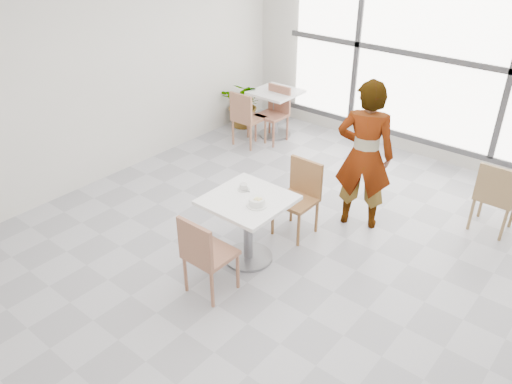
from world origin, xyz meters
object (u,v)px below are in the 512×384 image
Objects in this scene: main_table at (248,217)px; bg_table_left at (275,107)px; bg_chair_right_near at (496,194)px; person at (364,156)px; chair_near at (204,252)px; chair_far at (300,193)px; bg_chair_left_far at (275,110)px; plant_left at (245,104)px; coffee_cup at (244,187)px; oatmeal_bowl at (257,202)px; bg_chair_left_near at (246,116)px.

main_table is 1.07× the size of bg_table_left.
person is at bearing 32.35° from bg_chair_right_near.
chair_far is (0.05, 1.48, 0.00)m from chair_near.
bg_chair_left_far is (0.10, -0.14, 0.01)m from bg_table_left.
chair_far is 1.00× the size of bg_chair_left_far.
chair_far is 2.78m from bg_table_left.
person is at bearing -103.50° from chair_near.
chair_near reaches higher than plant_left.
plant_left is at bearing -47.61° from person.
bg_chair_right_near is 1.08× the size of plant_left.
coffee_cup reaches higher than bg_table_left.
plant_left is (-2.54, 1.99, -0.10)m from chair_far.
bg_chair_left_far is 3.56m from bg_chair_right_near.
person is (0.55, 1.37, 0.36)m from main_table.
oatmeal_bowl is at bearing 52.32° from person.
coffee_cup is 0.18× the size of bg_chair_left_near.
chair_far is 0.89m from oatmeal_bowl.
chair_far is 1.00× the size of bg_chair_left_near.
bg_chair_left_near is (-0.10, -0.62, 0.01)m from bg_table_left.
coffee_cup is 0.09× the size of person.
main_table is 0.32m from coffee_cup.
chair_far is at bearing -38.03° from plant_left.
bg_chair_right_near is (3.72, -0.02, 0.00)m from bg_chair_left_near.
person is 3.34m from plant_left.
chair_far is at bearing 38.90° from bg_chair_right_near.
person is 2.62m from bg_chair_left_near.
oatmeal_bowl reaches higher than main_table.
plant_left reaches higher than bg_table_left.
bg_chair_left_far reaches higher than main_table.
bg_chair_right_near is (1.81, 2.17, -0.02)m from main_table.
chair_near is at bearing -61.91° from bg_table_left.
coffee_cup reaches higher than plant_left.
plant_left is at bearing 141.97° from chair_far.
oatmeal_bowl is 1.32× the size of coffee_cup.
bg_chair_left_far reaches higher than coffee_cup.
person is at bearing 161.63° from bg_chair_left_near.
plant_left reaches higher than main_table.
bg_table_left is (-1.87, 3.50, -0.01)m from chair_near.
main_table is at bearing -96.96° from chair_far.
main_table is 2.91m from bg_chair_left_near.
chair_near is 1.16× the size of bg_table_left.
chair_near is 3.97m from bg_table_left.
oatmeal_bowl is at bearing -99.59° from chair_near.
chair_near reaches higher than main_table.
chair_far is at bearing -46.51° from bg_table_left.
chair_far is at bearing -46.01° from bg_chair_left_far.
main_table is 0.92× the size of bg_chair_right_near.
bg_chair_left_near reaches higher than oatmeal_bowl.
main_table is 1.52m from person.
oatmeal_bowl is at bearing -16.75° from main_table.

